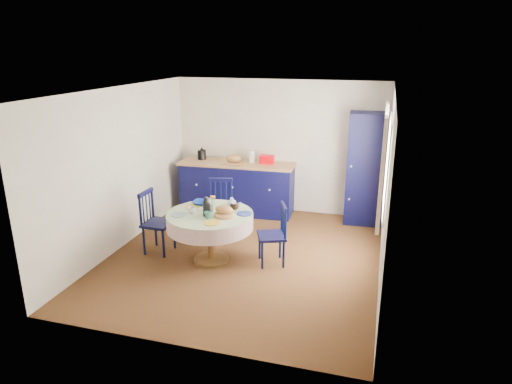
# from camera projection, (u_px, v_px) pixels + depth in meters

# --- Properties ---
(floor) EXTENTS (4.50, 4.50, 0.00)m
(floor) POSITION_uv_depth(u_px,v_px,m) (244.00, 257.00, 6.96)
(floor) COLOR black
(floor) RESTS_ON ground
(ceiling) EXTENTS (4.50, 4.50, 0.00)m
(ceiling) POSITION_uv_depth(u_px,v_px,m) (243.00, 90.00, 6.19)
(ceiling) COLOR white
(ceiling) RESTS_ON wall_back
(wall_back) EXTENTS (4.00, 0.02, 2.50)m
(wall_back) POSITION_uv_depth(u_px,v_px,m) (279.00, 147.00, 8.64)
(wall_back) COLOR white
(wall_back) RESTS_ON floor
(wall_left) EXTENTS (0.02, 4.50, 2.50)m
(wall_left) POSITION_uv_depth(u_px,v_px,m) (121.00, 169.00, 7.10)
(wall_left) COLOR white
(wall_left) RESTS_ON floor
(wall_right) EXTENTS (0.02, 4.50, 2.50)m
(wall_right) POSITION_uv_depth(u_px,v_px,m) (387.00, 190.00, 6.06)
(wall_right) COLOR white
(wall_right) RESTS_ON floor
(window) EXTENTS (0.10, 1.74, 1.45)m
(window) POSITION_uv_depth(u_px,v_px,m) (385.00, 164.00, 6.26)
(window) COLOR white
(window) RESTS_ON wall_right
(kitchen_counter) EXTENTS (2.22, 0.77, 1.22)m
(kitchen_counter) POSITION_uv_depth(u_px,v_px,m) (237.00, 187.00, 8.74)
(kitchen_counter) COLOR black
(kitchen_counter) RESTS_ON floor
(pantry_cabinet) EXTENTS (0.72, 0.53, 1.99)m
(pantry_cabinet) POSITION_uv_depth(u_px,v_px,m) (367.00, 169.00, 8.05)
(pantry_cabinet) COLOR black
(pantry_cabinet) RESTS_ON floor
(dining_table) EXTENTS (1.26, 1.26, 1.04)m
(dining_table) POSITION_uv_depth(u_px,v_px,m) (211.00, 221.00, 6.64)
(dining_table) COLOR #543B18
(dining_table) RESTS_ON floor
(chair_left) EXTENTS (0.43, 0.45, 0.98)m
(chair_left) POSITION_uv_depth(u_px,v_px,m) (156.00, 222.00, 7.02)
(chair_left) COLOR black
(chair_left) RESTS_ON floor
(chair_far) EXTENTS (0.53, 0.51, 0.98)m
(chair_far) POSITION_uv_depth(u_px,v_px,m) (220.00, 208.00, 7.58)
(chair_far) COLOR black
(chair_far) RESTS_ON floor
(chair_right) EXTENTS (0.51, 0.52, 0.91)m
(chair_right) POSITION_uv_depth(u_px,v_px,m) (274.00, 234.00, 6.63)
(chair_right) COLOR black
(chair_right) RESTS_ON floor
(mug_a) EXTENTS (0.12, 0.12, 0.09)m
(mug_a) POSITION_uv_depth(u_px,v_px,m) (192.00, 210.00, 6.59)
(mug_a) COLOR silver
(mug_a) RESTS_ON dining_table
(mug_b) EXTENTS (0.11, 0.11, 0.10)m
(mug_b) POSITION_uv_depth(u_px,v_px,m) (208.00, 215.00, 6.39)
(mug_b) COLOR #347C6B
(mug_b) RESTS_ON dining_table
(mug_c) EXTENTS (0.13, 0.13, 0.11)m
(mug_c) POSITION_uv_depth(u_px,v_px,m) (235.00, 206.00, 6.75)
(mug_c) COLOR black
(mug_c) RESTS_ON dining_table
(mug_d) EXTENTS (0.09, 0.09, 0.09)m
(mug_d) POSITION_uv_depth(u_px,v_px,m) (209.00, 202.00, 6.95)
(mug_d) COLOR silver
(mug_d) RESTS_ON dining_table
(cobalt_bowl) EXTENTS (0.26, 0.26, 0.06)m
(cobalt_bowl) POSITION_uv_depth(u_px,v_px,m) (201.00, 203.00, 6.94)
(cobalt_bowl) COLOR navy
(cobalt_bowl) RESTS_ON dining_table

